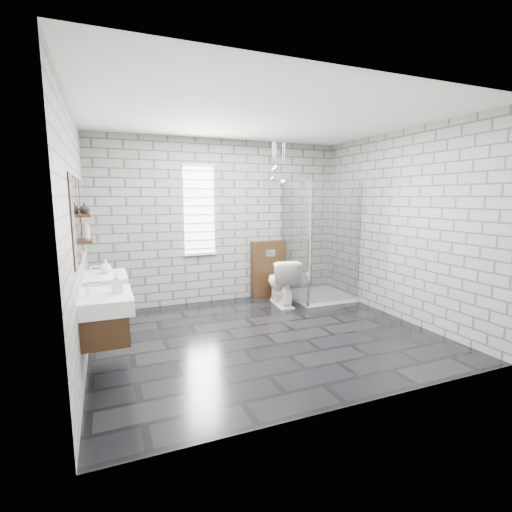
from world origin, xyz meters
TOP-DOWN VIEW (x-y plane):
  - floor at (0.00, 0.00)m, footprint 4.20×3.60m
  - ceiling at (0.00, 0.00)m, footprint 4.20×3.60m
  - wall_back at (0.00, 1.81)m, footprint 4.20×0.02m
  - wall_front at (0.00, -1.81)m, footprint 4.20×0.02m
  - wall_left at (-2.11, 0.00)m, footprint 0.02×3.60m
  - wall_right at (2.11, 0.00)m, footprint 0.02×3.60m
  - vanity_left at (-1.91, -0.47)m, footprint 0.47×0.70m
  - vanity_right at (-1.91, 0.48)m, footprint 0.47×0.70m
  - shelf_lower at (-2.03, -0.05)m, footprint 0.14×0.30m
  - shelf_upper at (-2.03, -0.05)m, footprint 0.14×0.30m
  - window at (-0.40, 1.78)m, footprint 0.56×0.05m
  - cistern_panel at (0.80, 1.70)m, footprint 0.60×0.20m
  - flush_plate at (0.80, 1.60)m, footprint 0.18×0.01m
  - shower_enclosure at (1.50, 1.18)m, footprint 1.00×1.00m
  - pendant_cluster at (0.81, 1.35)m, footprint 0.30×0.24m
  - toilet at (0.80, 1.16)m, footprint 0.51×0.79m
  - soap_bottle_a at (-1.76, -0.48)m, footprint 0.10×0.11m
  - soap_bottle_b at (-1.86, 0.57)m, footprint 0.15×0.15m
  - soap_bottle_c at (-2.02, -0.07)m, footprint 0.09×0.09m
  - vase at (-2.02, -0.02)m, footprint 0.11×0.11m

SIDE VIEW (x-z plane):
  - floor at x=0.00m, z-range -0.02..0.00m
  - toilet at x=0.80m, z-range 0.00..0.77m
  - cistern_panel at x=0.80m, z-range 0.00..1.00m
  - shower_enclosure at x=1.50m, z-range -0.51..1.52m
  - vanity_left at x=-1.91m, z-range -0.03..1.54m
  - vanity_right at x=-1.91m, z-range -0.03..1.54m
  - flush_plate at x=0.80m, z-range 0.74..0.86m
  - soap_bottle_b at x=-1.86m, z-range 0.85..1.02m
  - soap_bottle_a at x=-1.76m, z-range 0.85..1.05m
  - shelf_lower at x=-2.03m, z-range 1.31..1.33m
  - wall_back at x=0.00m, z-range 0.00..2.70m
  - wall_front at x=0.00m, z-range 0.00..2.70m
  - wall_left at x=-2.11m, z-range 0.00..2.70m
  - wall_right at x=2.11m, z-range 0.00..2.70m
  - soap_bottle_c at x=-2.02m, z-range 1.33..1.54m
  - window at x=-0.40m, z-range 0.81..2.29m
  - shelf_upper at x=-2.03m, z-range 1.57..1.59m
  - vase at x=-2.02m, z-range 1.59..1.71m
  - pendant_cluster at x=0.81m, z-range 1.74..2.48m
  - ceiling at x=0.00m, z-range 2.70..2.72m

